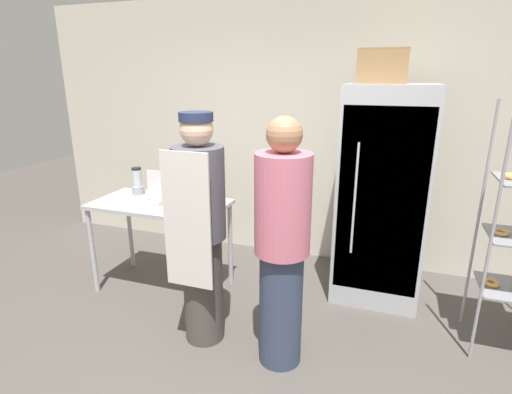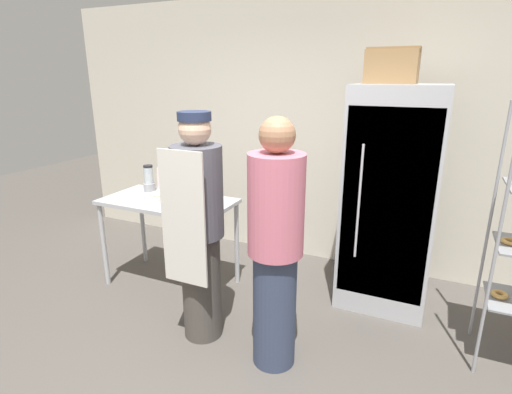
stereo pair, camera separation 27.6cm
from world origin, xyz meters
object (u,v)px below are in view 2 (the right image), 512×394
Objects in this scene: blender_pitcher at (149,180)px; person_customer at (275,247)px; donut_box at (162,195)px; refrigerator at (390,199)px; cardboard_storage_box at (392,66)px; person_baker at (199,227)px.

blender_pitcher is 0.15× the size of person_customer.
person_customer is (1.39, -0.62, -0.02)m from donut_box.
donut_box is at bearing -163.63° from refrigerator.
person_baker is at bearing -133.86° from cardboard_storage_box.
cardboard_storage_box reaches higher than person_baker.
refrigerator is 4.76× the size of cardboard_storage_box.
refrigerator is 1.10× the size of person_customer.
blender_pitcher is 0.15× the size of person_baker.
cardboard_storage_box is 1.98m from person_baker.
person_customer is at bearing -23.86° from donut_box.
refrigerator is at bearing 63.93° from person_customer.
donut_box is at bearing -162.13° from cardboard_storage_box.
person_customer reaches higher than person_baker.
blender_pitcher is (-0.29, 0.18, 0.07)m from donut_box.
person_baker is (-1.12, -1.17, -1.14)m from cardboard_storage_box.
refrigerator is at bearing 43.21° from person_baker.
person_customer is at bearing -111.94° from cardboard_storage_box.
cardboard_storage_box is at bearing 11.20° from blender_pitcher.
donut_box is 0.35m from blender_pitcher.
cardboard_storage_box is (2.17, 0.43, 1.07)m from blender_pitcher.
blender_pitcher is 1.29m from person_baker.
cardboard_storage_box reaches higher than person_customer.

